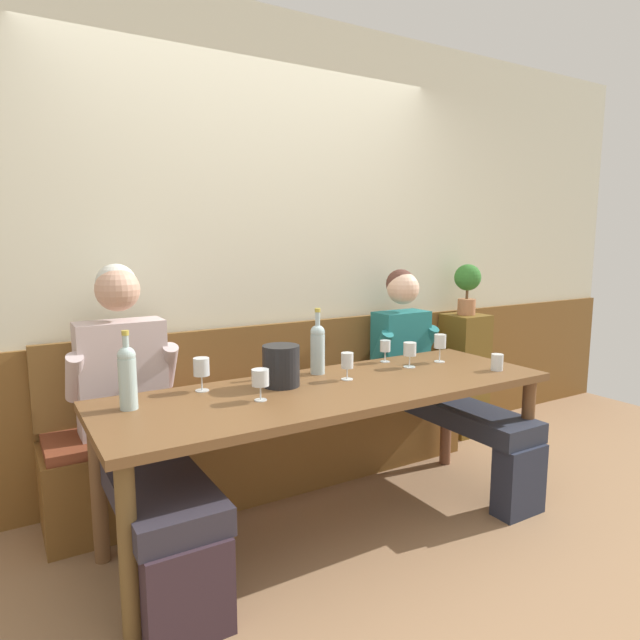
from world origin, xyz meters
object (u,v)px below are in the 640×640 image
(wine_bottle_green_tall, at_px, (127,375))
(wine_glass_by_bottle, at_px, (260,378))
(wine_glass_near_bucket, at_px, (410,351))
(person_left_seat, at_px, (138,418))
(water_tumbler_center, at_px, (497,362))
(wall_bench, at_px, (277,437))
(ice_bucket, at_px, (281,366))
(wine_bottle_clear_water, at_px, (318,347))
(potted_plant, at_px, (467,284))
(wine_glass_right_end, at_px, (440,342))
(wine_glass_mid_right, at_px, (385,347))
(person_center_right_seat, at_px, (433,373))
(dining_table, at_px, (334,402))
(wine_glass_left_end, at_px, (201,368))
(wine_glass_center_front, at_px, (347,361))

(wine_bottle_green_tall, relative_size, wine_glass_by_bottle, 2.37)
(wine_glass_near_bucket, bearing_deg, person_left_seat, 172.43)
(wine_bottle_green_tall, distance_m, water_tumbler_center, 1.91)
(wall_bench, relative_size, person_left_seat, 1.91)
(ice_bucket, bearing_deg, person_left_seat, 165.57)
(wine_bottle_clear_water, bearing_deg, potted_plant, 15.22)
(wine_glass_right_end, bearing_deg, wine_glass_mid_right, 149.11)
(wall_bench, distance_m, wine_glass_right_end, 1.12)
(ice_bucket, relative_size, wine_bottle_clear_water, 0.57)
(wall_bench, relative_size, ice_bucket, 12.70)
(person_center_right_seat, xyz_separation_m, ice_bucket, (-1.15, -0.16, 0.22))
(dining_table, bearing_deg, wine_glass_mid_right, 28.45)
(person_left_seat, xyz_separation_m, wine_glass_left_end, (0.29, -0.05, 0.21))
(wine_bottle_green_tall, height_order, wine_glass_left_end, wine_bottle_green_tall)
(person_left_seat, xyz_separation_m, ice_bucket, (0.65, -0.17, 0.20))
(wall_bench, distance_m, wine_bottle_green_tall, 1.23)
(wine_glass_right_end, xyz_separation_m, water_tumbler_center, (0.13, -0.31, -0.07))
(wine_glass_right_end, relative_size, potted_plant, 0.44)
(wine_glass_near_bucket, distance_m, potted_plant, 1.19)
(dining_table, xyz_separation_m, wine_bottle_clear_water, (0.06, 0.26, 0.23))
(potted_plant, bearing_deg, dining_table, -156.98)
(person_left_seat, bearing_deg, dining_table, -19.33)
(person_center_right_seat, distance_m, wine_glass_left_end, 1.53)
(person_left_seat, height_order, wine_glass_mid_right, person_left_seat)
(wine_bottle_green_tall, distance_m, wine_glass_by_bottle, 0.56)
(wine_glass_by_bottle, height_order, potted_plant, potted_plant)
(wine_glass_mid_right, bearing_deg, wine_glass_near_bucket, -78.35)
(wine_glass_right_end, height_order, water_tumbler_center, wine_glass_right_end)
(wall_bench, bearing_deg, person_left_seat, -159.34)
(wall_bench, distance_m, wine_glass_left_end, 0.91)
(wine_glass_center_front, distance_m, water_tumbler_center, 0.86)
(wine_glass_left_end, bearing_deg, dining_table, -23.43)
(person_center_right_seat, bearing_deg, wine_glass_left_end, -178.17)
(wall_bench, bearing_deg, person_center_right_seat, -19.93)
(wine_glass_center_front, bearing_deg, ice_bucket, 168.78)
(wine_bottle_clear_water, bearing_deg, person_left_seat, 176.92)
(wine_glass_center_front, relative_size, wine_glass_right_end, 0.86)
(dining_table, bearing_deg, wine_glass_by_bottle, -175.68)
(person_center_right_seat, bearing_deg, potted_plant, 29.50)
(wine_glass_center_front, bearing_deg, person_left_seat, 166.67)
(wall_bench, relative_size, wine_glass_near_bucket, 18.12)
(person_center_right_seat, bearing_deg, wine_glass_by_bottle, -166.05)
(wall_bench, height_order, dining_table, wall_bench)
(person_left_seat, distance_m, water_tumbler_center, 1.88)
(person_center_right_seat, bearing_deg, wine_glass_near_bucket, -152.23)
(wine_bottle_green_tall, relative_size, potted_plant, 0.91)
(dining_table, relative_size, wine_glass_mid_right, 17.56)
(wine_glass_left_end, bearing_deg, person_center_right_seat, 1.83)
(wall_bench, relative_size, person_center_right_seat, 2.03)
(wine_bottle_green_tall, relative_size, wine_glass_right_end, 2.07)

